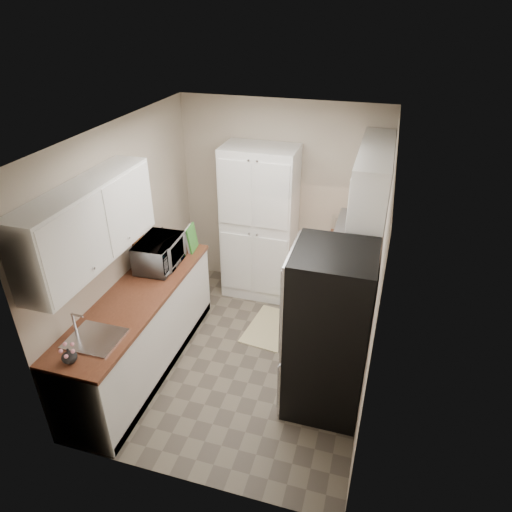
% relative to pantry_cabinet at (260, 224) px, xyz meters
% --- Properties ---
extents(ground, '(3.20, 3.20, 0.00)m').
position_rel_pantry_cabinet_xyz_m(ground, '(0.20, -1.32, -1.00)').
color(ground, '#665B4C').
rests_on(ground, ground).
extents(room_shell, '(2.64, 3.24, 2.52)m').
position_rel_pantry_cabinet_xyz_m(room_shell, '(0.18, -1.32, 0.63)').
color(room_shell, beige).
rests_on(room_shell, ground).
extents(pantry_cabinet, '(0.90, 0.55, 2.00)m').
position_rel_pantry_cabinet_xyz_m(pantry_cabinet, '(0.00, 0.00, 0.00)').
color(pantry_cabinet, white).
rests_on(pantry_cabinet, ground).
extents(base_cabinet_left, '(0.60, 2.30, 0.88)m').
position_rel_pantry_cabinet_xyz_m(base_cabinet_left, '(-0.79, -1.75, -0.56)').
color(base_cabinet_left, white).
rests_on(base_cabinet_left, ground).
extents(countertop_left, '(0.63, 2.33, 0.04)m').
position_rel_pantry_cabinet_xyz_m(countertop_left, '(-0.79, -1.75, -0.10)').
color(countertop_left, brown).
rests_on(countertop_left, base_cabinet_left).
extents(base_cabinet_right, '(0.60, 0.80, 0.88)m').
position_rel_pantry_cabinet_xyz_m(base_cabinet_right, '(1.19, -0.12, -0.56)').
color(base_cabinet_right, white).
rests_on(base_cabinet_right, ground).
extents(countertop_right, '(0.63, 0.83, 0.04)m').
position_rel_pantry_cabinet_xyz_m(countertop_right, '(1.19, -0.12, -0.10)').
color(countertop_right, brown).
rests_on(countertop_right, base_cabinet_right).
extents(electric_range, '(0.71, 0.78, 1.13)m').
position_rel_pantry_cabinet_xyz_m(electric_range, '(1.17, -0.93, -0.52)').
color(electric_range, '#B7B7BC').
rests_on(electric_range, ground).
extents(refrigerator, '(0.70, 0.72, 1.70)m').
position_rel_pantry_cabinet_xyz_m(refrigerator, '(1.14, -1.73, -0.15)').
color(refrigerator, '#B7B7BC').
rests_on(refrigerator, ground).
extents(microwave, '(0.41, 0.59, 0.32)m').
position_rel_pantry_cabinet_xyz_m(microwave, '(-0.81, -1.17, 0.08)').
color(microwave, '#B3B5B9').
rests_on(microwave, countertop_left).
extents(wine_bottle, '(0.07, 0.07, 0.26)m').
position_rel_pantry_cabinet_xyz_m(wine_bottle, '(-0.94, -0.81, 0.05)').
color(wine_bottle, black).
rests_on(wine_bottle, countertop_left).
extents(flower_vase, '(0.13, 0.13, 0.13)m').
position_rel_pantry_cabinet_xyz_m(flower_vase, '(-0.82, -2.77, -0.01)').
color(flower_vase, silver).
rests_on(flower_vase, countertop_left).
extents(cutting_board, '(0.04, 0.24, 0.30)m').
position_rel_pantry_cabinet_xyz_m(cutting_board, '(-0.61, -0.73, 0.07)').
color(cutting_board, green).
rests_on(cutting_board, countertop_left).
extents(toaster_oven, '(0.46, 0.52, 0.25)m').
position_rel_pantry_cabinet_xyz_m(toaster_oven, '(1.17, -0.06, 0.04)').
color(toaster_oven, silver).
rests_on(toaster_oven, countertop_right).
extents(fruit_basket, '(0.34, 0.34, 0.12)m').
position_rel_pantry_cabinet_xyz_m(fruit_basket, '(1.19, -0.06, 0.23)').
color(fruit_basket, '#F95B00').
rests_on(fruit_basket, toaster_oven).
extents(kitchen_mat, '(0.59, 0.84, 0.01)m').
position_rel_pantry_cabinet_xyz_m(kitchen_mat, '(0.35, -0.77, -0.99)').
color(kitchen_mat, beige).
rests_on(kitchen_mat, ground).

